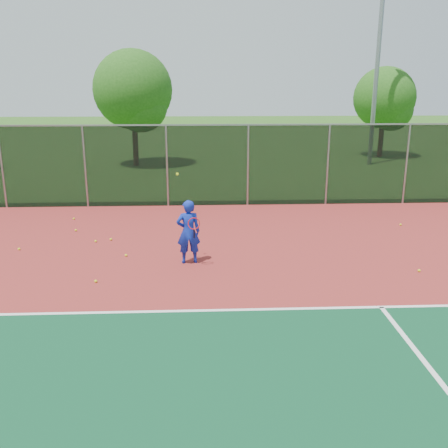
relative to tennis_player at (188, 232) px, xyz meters
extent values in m
plane|color=#285718|center=(2.08, -5.86, -0.86)|extent=(120.00, 120.00, 0.00)
cube|color=maroon|center=(2.08, -3.86, -0.85)|extent=(30.00, 20.00, 0.02)
cube|color=white|center=(4.08, -2.86, -0.83)|extent=(22.00, 0.10, 0.00)
cube|color=black|center=(2.08, 6.14, 0.66)|extent=(30.00, 0.04, 3.00)
cube|color=gray|center=(2.08, 6.14, 2.16)|extent=(30.00, 0.06, 0.06)
imported|color=#1228AA|center=(0.00, 0.00, 0.00)|extent=(0.65, 0.47, 1.67)
cylinder|color=black|center=(0.15, -0.25, 0.02)|extent=(0.03, 0.15, 0.27)
torus|color=#A51414|center=(0.15, -0.35, 0.32)|extent=(0.30, 0.13, 0.29)
sphere|color=#E4F11C|center=(-0.25, 0.10, 1.48)|extent=(0.07, 0.07, 0.07)
sphere|color=#E4F11C|center=(-3.62, 2.94, -0.80)|extent=(0.07, 0.07, 0.07)
sphere|color=#E4F11C|center=(-2.77, 1.80, -0.80)|extent=(0.07, 0.07, 0.07)
sphere|color=#E4F11C|center=(-4.77, 1.18, -0.80)|extent=(0.07, 0.07, 0.07)
sphere|color=#E4F11C|center=(-2.16, -1.25, -0.80)|extent=(0.07, 0.07, 0.07)
sphere|color=#E4F11C|center=(5.71, -0.92, -0.80)|extent=(0.07, 0.07, 0.07)
sphere|color=#E4F11C|center=(-2.36, 1.95, -0.80)|extent=(0.07, 0.07, 0.07)
sphere|color=#E4F11C|center=(6.82, 3.10, -0.80)|extent=(0.07, 0.07, 0.07)
sphere|color=#E4F11C|center=(-1.71, 0.53, -0.80)|extent=(0.07, 0.07, 0.07)
sphere|color=#E4F11C|center=(-4.01, 4.31, -0.80)|extent=(0.07, 0.07, 0.07)
cylinder|color=gray|center=(9.79, 15.30, 5.60)|extent=(0.24, 0.24, 12.92)
cylinder|color=#352513|center=(-3.28, 15.51, 0.33)|extent=(0.30, 0.30, 2.37)
sphere|color=#215316|center=(-3.28, 15.51, 3.23)|extent=(4.22, 4.22, 4.22)
sphere|color=#215316|center=(-2.88, 15.21, 2.44)|extent=(2.90, 2.90, 2.90)
cylinder|color=#352513|center=(11.37, 18.18, 0.17)|extent=(0.30, 0.30, 2.06)
sphere|color=#215316|center=(11.37, 18.18, 2.69)|extent=(3.66, 3.66, 3.66)
sphere|color=#215316|center=(11.77, 17.88, 2.00)|extent=(2.52, 2.52, 2.52)
camera|label=1|loc=(0.37, -12.22, 3.74)|focal=40.00mm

